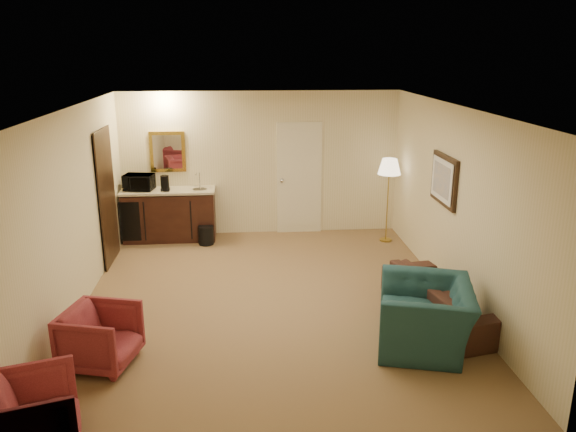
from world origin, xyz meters
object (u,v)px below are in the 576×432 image
rose_chair_near (100,334)px  waste_bin (206,235)px  coffee_maker (165,183)px  rose_chair_far (33,412)px  floor_lamp (388,200)px  sofa (443,290)px  coffee_table (413,302)px  wetbar_cabinet (170,215)px  teal_armchair (426,306)px  microwave (139,180)px

rose_chair_near → waste_bin: size_ratio=2.18×
coffee_maker → rose_chair_far: bearing=-75.0°
rose_chair_near → floor_lamp: bearing=-32.6°
rose_chair_far → floor_lamp: 6.72m
sofa → rose_chair_near: bearing=89.0°
coffee_table → rose_chair_near: bearing=-167.4°
wetbar_cabinet → coffee_table: size_ratio=2.31×
sofa → teal_armchair: (-0.44, -0.67, 0.13)m
sofa → floor_lamp: (0.05, 3.01, 0.37)m
wetbar_cabinet → rose_chair_near: 4.20m
wetbar_cabinet → coffee_maker: 0.60m
microwave → rose_chair_far: bearing=-80.0°
wetbar_cabinet → waste_bin: size_ratio=4.89×
wetbar_cabinet → rose_chair_far: size_ratio=2.22×
wetbar_cabinet → coffee_table: wetbar_cabinet is taller
rose_chair_near → coffee_maker: (0.21, 4.11, 0.69)m
sofa → waste_bin: size_ratio=5.77×
rose_chair_near → coffee_maker: 4.17m
teal_armchair → floor_lamp: bearing=-172.8°
waste_bin → wetbar_cabinet: bearing=152.7°
sofa → wetbar_cabinet: bearing=36.2°
sofa → floor_lamp: size_ratio=1.29×
rose_chair_far → waste_bin: bearing=-29.2°
floor_lamp → rose_chair_far: bearing=-130.4°
wetbar_cabinet → teal_armchair: bearing=-50.6°
microwave → floor_lamp: bearing=4.3°
floor_lamp → coffee_maker: bearing=175.3°
wetbar_cabinet → teal_armchair: 5.29m
sofa → microwave: microwave is taller
teal_armchair → coffee_table: teal_armchair is taller
coffee_table → rose_chair_far: bearing=-151.4°
sofa → rose_chair_near: (-4.05, -0.78, -0.01)m
rose_chair_far → waste_bin: rose_chair_far is taller
sofa → rose_chair_near: size_ratio=2.65×
wetbar_cabinet → sofa: wetbar_cabinet is taller
sofa → waste_bin: sofa is taller
teal_armchair → waste_bin: (-2.71, 3.75, -0.34)m
coffee_table → floor_lamp: (0.40, 2.96, 0.54)m
waste_bin → coffee_maker: size_ratio=1.23×
coffee_table → coffee_maker: (-3.49, 3.28, 0.85)m
rose_chair_near → sofa: bearing=-64.5°
sofa → rose_chair_near: 4.12m
wetbar_cabinet → microwave: 0.80m
rose_chair_far → waste_bin: (1.15, 5.18, -0.20)m
teal_armchair → microwave: size_ratio=2.33×
wetbar_cabinet → coffee_table: bearing=-44.3°
rose_chair_far → wetbar_cabinet: bearing=-21.9°
waste_bin → floor_lamp: bearing=-1.3°
coffee_table → coffee_maker: coffee_maker is taller
coffee_table → floor_lamp: bearing=82.3°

